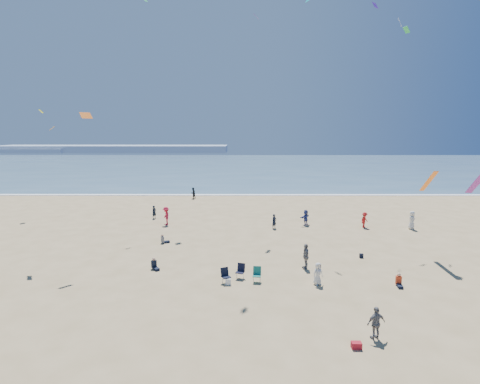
{
  "coord_description": "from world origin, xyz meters",
  "views": [
    {
      "loc": [
        2.07,
        -12.23,
        9.73
      ],
      "look_at": [
        2.0,
        8.0,
        6.47
      ],
      "focal_mm": 28.0,
      "sensor_mm": 36.0,
      "label": 1
    }
  ],
  "objects": [
    {
      "name": "ocean",
      "position": [
        0.0,
        95.0,
        0.03
      ],
      "size": [
        220.0,
        100.0,
        0.06
      ],
      "primitive_type": "cube",
      "color": "#476B84",
      "rests_on": "ground"
    },
    {
      "name": "surf_line",
      "position": [
        0.0,
        45.0,
        0.04
      ],
      "size": [
        220.0,
        1.2,
        0.08
      ],
      "primitive_type": "cube",
      "color": "white",
      "rests_on": "ground"
    },
    {
      "name": "headland_far",
      "position": [
        -60.0,
        170.0,
        1.6
      ],
      "size": [
        110.0,
        20.0,
        3.2
      ],
      "primitive_type": "cube",
      "color": "#7A8EA8",
      "rests_on": "ground"
    },
    {
      "name": "headland_near",
      "position": [
        -100.0,
        165.0,
        1.0
      ],
      "size": [
        40.0,
        14.0,
        2.0
      ],
      "primitive_type": "cube",
      "color": "#7A8EA8",
      "rests_on": "ground"
    },
    {
      "name": "standing_flyers",
      "position": [
        3.26,
        15.09,
        0.86
      ],
      "size": [
        37.14,
        48.24,
        1.92
      ],
      "color": "slate",
      "rests_on": "ground"
    },
    {
      "name": "seated_group",
      "position": [
        2.62,
        7.39,
        0.42
      ],
      "size": [
        17.87,
        24.74,
        0.84
      ],
      "color": "silver",
      "rests_on": "ground"
    },
    {
      "name": "chair_cluster",
      "position": [
        2.05,
        11.14,
        0.5
      ],
      "size": [
        2.74,
        1.59,
        1.0
      ],
      "color": "black",
      "rests_on": "ground"
    },
    {
      "name": "white_tote",
      "position": [
        1.23,
        10.59,
        0.2
      ],
      "size": [
        0.35,
        0.2,
        0.4
      ],
      "primitive_type": "cube",
      "color": "white",
      "rests_on": "ground"
    },
    {
      "name": "black_backpack",
      "position": [
        3.13,
        12.46,
        0.19
      ],
      "size": [
        0.3,
        0.22,
        0.38
      ],
      "primitive_type": "cube",
      "color": "black",
      "rests_on": "ground"
    },
    {
      "name": "cooler",
      "position": [
        7.31,
        3.44,
        0.15
      ],
      "size": [
        0.45,
        0.3,
        0.3
      ],
      "primitive_type": "cube",
      "color": "#A31724",
      "rests_on": "ground"
    },
    {
      "name": "navy_bag",
      "position": [
        11.45,
        15.81,
        0.17
      ],
      "size": [
        0.28,
        0.18,
        0.34
      ],
      "primitive_type": "cube",
      "color": "black",
      "rests_on": "ground"
    },
    {
      "name": "kites_aloft",
      "position": [
        10.48,
        13.15,
        13.84
      ],
      "size": [
        45.21,
        37.99,
        29.41
      ],
      "color": "yellow",
      "rests_on": "ground"
    }
  ]
}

